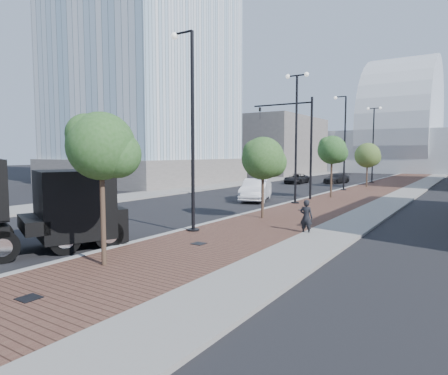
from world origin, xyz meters
The scene contains 23 objects.
sidewalk centered at (3.50, 40.00, 0.06)m, with size 7.00×140.00×0.12m, color #4C2D23.
concrete_strip centered at (6.20, 40.00, 0.07)m, with size 2.40×140.00×0.13m, color slate.
curb centered at (0.00, 40.00, 0.07)m, with size 0.30×140.00×0.14m, color gray.
west_sidewalk centered at (-13.00, 40.00, 0.06)m, with size 4.00×140.00×0.12m, color slate.
white_sedan centered at (-2.97, 22.68, 0.86)m, with size 1.81×5.20×1.71m, color white.
dark_car_mid centered at (-7.09, 40.72, 0.60)m, with size 2.00×4.34×1.21m, color black.
dark_car_far centered at (-3.08, 43.74, 0.59)m, with size 1.66×4.08×1.18m, color black.
pedestrian centered at (5.12, 12.50, 0.81)m, with size 0.59×0.39×1.61m, color black.
streetlight_1 centered at (0.49, 10.00, 4.34)m, with size 1.44×0.56×9.21m.
streetlight_2 centered at (0.60, 22.00, 4.82)m, with size 1.72×0.56×9.28m.
streetlight_3 centered at (0.49, 34.00, 4.34)m, with size 1.44×0.56×9.21m.
streetlight_4 centered at (0.60, 46.00, 4.82)m, with size 1.72×0.56×9.28m.
traffic_mast centered at (-0.30, 25.00, 4.98)m, with size 5.09×0.20×8.00m.
tree_0 centered at (1.65, 4.02, 3.90)m, with size 2.22×2.14×4.99m.
tree_1 centered at (1.65, 15.02, 3.41)m, with size 2.40×2.35×4.60m.
tree_2 centered at (1.65, 27.02, 3.95)m, with size 2.35×2.29×5.11m.
tree_3 centered at (1.65, 39.02, 3.47)m, with size 2.64×2.64×4.80m.
tower_podium centered at (-24.00, 32.00, 1.50)m, with size 19.00×19.00×3.00m, color #5F5A56.
convention_center centered at (-2.00, 85.00, 6.00)m, with size 50.00×30.00×50.00m.
commercial_block_nw centered at (-20.00, 60.00, 5.00)m, with size 14.00×20.00×10.00m, color #5F5A55.
utility_cover_0 centered at (2.40, 1.00, 0.13)m, with size 0.50×0.50×0.02m, color black.
utility_cover_1 centered at (2.40, 8.00, 0.13)m, with size 0.50×0.50×0.02m, color black.
utility_cover_2 centered at (2.40, 19.00, 0.13)m, with size 0.50×0.50×0.02m, color black.
Camera 1 is at (11.57, -4.26, 3.70)m, focal length 31.48 mm.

